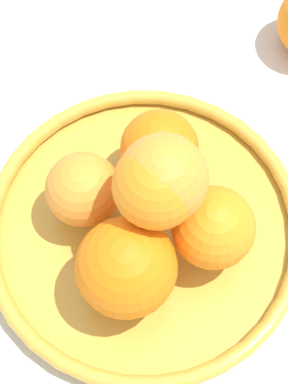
# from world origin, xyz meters

# --- Properties ---
(ground_plane) EXTENTS (4.00, 4.00, 0.00)m
(ground_plane) POSITION_xyz_m (0.00, 0.00, 0.00)
(ground_plane) COLOR beige
(fruit_bowl) EXTENTS (0.29, 0.29, 0.03)m
(fruit_bowl) POSITION_xyz_m (0.00, 0.00, 0.01)
(fruit_bowl) COLOR gold
(fruit_bowl) RESTS_ON ground_plane
(orange_pile) EXTENTS (0.18, 0.17, 0.13)m
(orange_pile) POSITION_xyz_m (-0.00, -0.01, 0.08)
(orange_pile) COLOR orange
(orange_pile) RESTS_ON fruit_bowl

